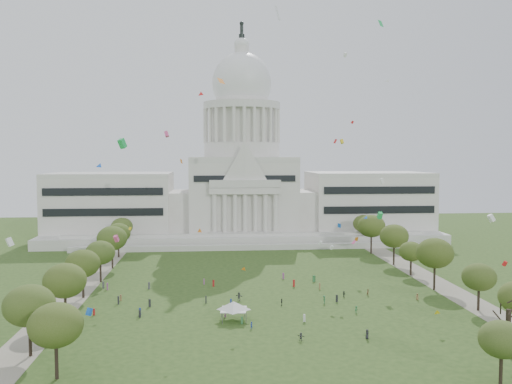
% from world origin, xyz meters
% --- Properties ---
extents(ground, '(400.00, 400.00, 0.00)m').
position_xyz_m(ground, '(0.00, 0.00, 0.00)').
color(ground, '#2B4618').
rests_on(ground, ground).
extents(capitol, '(160.00, 64.50, 91.30)m').
position_xyz_m(capitol, '(0.00, 113.59, 22.30)').
color(capitol, beige).
rests_on(capitol, ground).
extents(path_left, '(8.00, 160.00, 0.04)m').
position_xyz_m(path_left, '(-48.00, 30.00, 0.02)').
color(path_left, gray).
rests_on(path_left, ground).
extents(path_right, '(8.00, 160.00, 0.04)m').
position_xyz_m(path_right, '(48.00, 30.00, 0.02)').
color(path_right, gray).
rests_on(path_right, ground).
extents(row_tree_l_0, '(8.85, 8.85, 12.59)m').
position_xyz_m(row_tree_l_0, '(-45.26, -21.68, 8.95)').
color(row_tree_l_0, black).
rests_on(row_tree_l_0, ground).
extents(row_tree_l_1, '(8.86, 8.86, 12.59)m').
position_xyz_m(row_tree_l_1, '(-44.07, -2.96, 8.95)').
color(row_tree_l_1, black).
rests_on(row_tree_l_1, ground).
extents(row_tree_r_1, '(7.58, 7.58, 10.78)m').
position_xyz_m(row_tree_r_1, '(46.22, -1.75, 7.66)').
color(row_tree_r_1, black).
rests_on(row_tree_r_1, ground).
extents(row_tree_l_2, '(8.42, 8.42, 11.97)m').
position_xyz_m(row_tree_l_2, '(-45.04, 17.30, 8.51)').
color(row_tree_l_2, black).
rests_on(row_tree_l_2, ground).
extents(row_tree_r_2, '(9.55, 9.55, 13.58)m').
position_xyz_m(row_tree_r_2, '(44.17, 17.44, 9.66)').
color(row_tree_r_2, black).
rests_on(row_tree_r_2, ground).
extents(row_tree_l_3, '(8.12, 8.12, 11.55)m').
position_xyz_m(row_tree_l_3, '(-44.09, 33.92, 8.21)').
color(row_tree_l_3, black).
rests_on(row_tree_l_3, ground).
extents(row_tree_r_3, '(7.01, 7.01, 9.98)m').
position_xyz_m(row_tree_r_3, '(44.40, 34.48, 7.08)').
color(row_tree_r_3, black).
rests_on(row_tree_r_3, ground).
extents(row_tree_l_4, '(9.29, 9.29, 13.21)m').
position_xyz_m(row_tree_l_4, '(-44.08, 52.42, 9.39)').
color(row_tree_l_4, black).
rests_on(row_tree_l_4, ground).
extents(row_tree_r_4, '(9.19, 9.19, 13.06)m').
position_xyz_m(row_tree_r_4, '(44.76, 50.04, 9.29)').
color(row_tree_r_4, black).
rests_on(row_tree_r_4, ground).
extents(row_tree_l_5, '(8.33, 8.33, 11.85)m').
position_xyz_m(row_tree_l_5, '(-45.22, 71.01, 8.42)').
color(row_tree_l_5, black).
rests_on(row_tree_l_5, ground).
extents(row_tree_r_5, '(9.82, 9.82, 13.96)m').
position_xyz_m(row_tree_r_5, '(43.49, 70.19, 9.93)').
color(row_tree_r_5, black).
rests_on(row_tree_r_5, ground).
extents(row_tree_l_6, '(8.19, 8.19, 11.64)m').
position_xyz_m(row_tree_l_6, '(-46.87, 89.14, 8.27)').
color(row_tree_l_6, black).
rests_on(row_tree_l_6, ground).
extents(row_tree_r_6, '(8.42, 8.42, 11.97)m').
position_xyz_m(row_tree_r_6, '(45.96, 88.13, 8.51)').
color(row_tree_r_6, black).
rests_on(row_tree_r_6, ground).
extents(near_tree_0, '(8.47, 8.47, 12.04)m').
position_xyz_m(near_tree_0, '(-38.00, -32.00, 8.56)').
color(near_tree_0, black).
rests_on(near_tree_0, ground).
extents(near_tree_1, '(6.93, 6.93, 9.86)m').
position_xyz_m(near_tree_1, '(30.00, -40.00, 7.00)').
color(near_tree_1, black).
rests_on(near_tree_1, ground).
extents(big_bare_tree, '(6.00, 5.00, 12.80)m').
position_xyz_m(big_bare_tree, '(38.00, -28.00, 8.67)').
color(big_bare_tree, black).
rests_on(big_bare_tree, ground).
extents(event_tent, '(8.21, 8.21, 4.16)m').
position_xyz_m(event_tent, '(-9.05, -4.07, 3.23)').
color(event_tent, '#4C4C4C').
rests_on(event_tent, ground).
extents(person_0, '(0.93, 0.80, 1.61)m').
position_xyz_m(person_0, '(36.00, 8.27, 0.80)').
color(person_0, olive).
rests_on(person_0, ground).
extents(person_2, '(0.94, 0.80, 1.66)m').
position_xyz_m(person_2, '(25.33, 13.27, 0.83)').
color(person_2, olive).
rests_on(person_2, ground).
extents(person_3, '(0.74, 1.29, 1.92)m').
position_xyz_m(person_3, '(12.82, 7.03, 0.96)').
color(person_3, '#33723F').
rests_on(person_3, ground).
extents(person_4, '(0.66, 1.02, 1.62)m').
position_xyz_m(person_4, '(2.63, 6.40, 0.81)').
color(person_4, '#26262B').
rests_on(person_4, ground).
extents(person_5, '(2.03, 1.59, 2.05)m').
position_xyz_m(person_5, '(-7.04, 11.40, 1.03)').
color(person_5, '#4C4C51').
rests_on(person_5, ground).
extents(person_6, '(0.79, 1.03, 1.87)m').
position_xyz_m(person_6, '(15.73, -18.07, 0.93)').
color(person_6, '#26262B').
rests_on(person_6, ground).
extents(person_7, '(0.67, 0.66, 1.50)m').
position_xyz_m(person_7, '(-5.78, -10.29, 0.75)').
color(person_7, navy).
rests_on(person_7, ground).
extents(person_8, '(0.85, 0.73, 1.48)m').
position_xyz_m(person_8, '(-9.70, 4.19, 0.74)').
color(person_8, silver).
rests_on(person_8, ground).
extents(person_9, '(1.13, 1.09, 1.61)m').
position_xyz_m(person_9, '(18.33, -1.13, 0.80)').
color(person_9, '#33723F').
rests_on(person_9, ground).
extents(person_10, '(0.81, 1.05, 1.59)m').
position_xyz_m(person_10, '(18.93, 12.23, 0.80)').
color(person_10, '#26262B').
rests_on(person_10, ground).
extents(person_11, '(1.54, 1.14, 1.55)m').
position_xyz_m(person_11, '(2.98, -17.98, 0.78)').
color(person_11, '#4C4C51').
rests_on(person_11, ground).
extents(distant_crowd, '(58.71, 40.45, 1.92)m').
position_xyz_m(distant_crowd, '(-13.93, 15.75, 0.86)').
color(distant_crowd, '#B21E1E').
rests_on(distant_crowd, ground).
extents(kite_swarm, '(96.99, 106.84, 64.77)m').
position_xyz_m(kite_swarm, '(0.41, 8.83, 26.19)').
color(kite_swarm, red).
rests_on(kite_swarm, ground).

